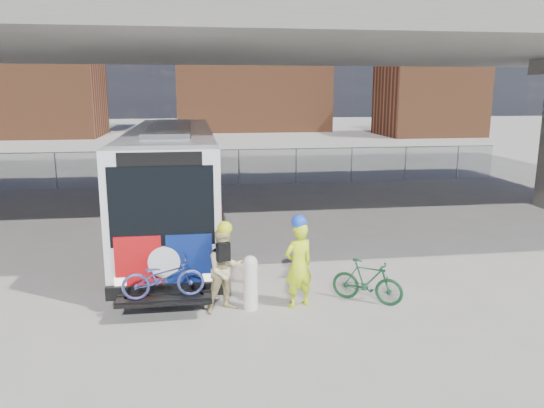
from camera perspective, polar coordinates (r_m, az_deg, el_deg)
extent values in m
plane|color=#9E9991|center=(15.80, -3.40, -5.49)|extent=(160.00, 160.00, 0.00)
cube|color=silver|center=(17.57, -10.67, 2.65)|extent=(2.55, 12.00, 3.20)
cube|color=black|center=(17.98, -10.70, 4.92)|extent=(2.61, 11.00, 1.28)
cube|color=black|center=(11.66, -11.77, -0.22)|extent=(2.24, 0.12, 1.76)
cube|color=black|center=(11.49, -11.99, 4.78)|extent=(1.78, 0.12, 0.30)
cube|color=black|center=(12.10, -11.41, -9.07)|extent=(2.55, 0.20, 0.30)
cube|color=#B10D10|center=(11.96, -14.18, -6.16)|extent=(1.00, 0.08, 1.20)
cube|color=navy|center=(11.89, -8.87, -6.03)|extent=(1.00, 0.08, 1.20)
cylinder|color=silver|center=(11.89, -11.53, -6.13)|extent=(0.70, 0.06, 0.70)
cube|color=gray|center=(17.38, -10.89, 8.09)|extent=(1.28, 7.20, 0.14)
cube|color=black|center=(11.64, -11.52, -9.95)|extent=(2.00, 0.70, 0.06)
cylinder|color=black|center=(13.74, -15.93, -6.48)|extent=(0.30, 1.00, 1.00)
cylinder|color=black|center=(13.62, -6.20, -6.24)|extent=(0.30, 1.00, 1.00)
cylinder|color=black|center=(22.03, -13.15, 0.60)|extent=(0.30, 1.00, 1.00)
cylinder|color=black|center=(21.95, -7.13, 0.79)|extent=(0.30, 1.00, 1.00)
cube|color=#B10D10|center=(14.11, -16.42, -2.64)|extent=(0.06, 2.60, 1.70)
cube|color=navy|center=(15.65, -15.64, -1.17)|extent=(0.06, 1.40, 1.70)
cube|color=#B10D10|center=(13.98, -5.76, -2.34)|extent=(0.06, 2.60, 1.70)
cube|color=navy|center=(15.53, -6.05, -0.88)|extent=(0.06, 1.40, 1.70)
imported|color=#3F488C|center=(11.47, -11.63, -7.72)|extent=(1.76, 0.73, 0.90)
cube|color=#605E59|center=(19.16, -4.79, 17.99)|extent=(40.00, 16.00, 1.50)
cube|color=#605E59|center=(19.26, -4.83, 20.36)|extent=(40.00, 0.60, 0.80)
cylinder|color=gray|center=(28.10, -22.22, 3.28)|extent=(0.06, 0.06, 1.80)
cylinder|color=gray|center=(27.42, -14.07, 3.62)|extent=(0.06, 0.06, 1.80)
cylinder|color=gray|center=(27.32, -5.67, 3.89)|extent=(0.06, 0.06, 1.80)
cylinder|color=gray|center=(27.80, 2.61, 4.08)|extent=(0.06, 0.06, 1.80)
cylinder|color=gray|center=(28.83, 10.46, 4.18)|extent=(0.06, 0.06, 1.80)
cylinder|color=gray|center=(30.35, 17.64, 4.20)|extent=(0.06, 0.06, 1.80)
plane|color=gray|center=(27.32, -5.67, 3.89)|extent=(30.00, 0.00, 30.00)
cube|color=gray|center=(27.20, -5.71, 5.81)|extent=(30.00, 0.05, 0.04)
cube|color=brown|center=(62.30, -24.51, 11.25)|extent=(14.00, 10.00, 10.00)
cube|color=brown|center=(67.42, -2.30, 13.13)|extent=(18.00, 12.00, 12.00)
cube|color=brown|center=(60.55, 16.55, 10.88)|extent=(10.00, 8.00, 8.00)
cylinder|color=brown|center=(72.08, 4.05, 18.23)|extent=(2.20, 2.20, 25.00)
cylinder|color=white|center=(11.87, -2.34, -8.79)|extent=(0.32, 0.32, 1.08)
sphere|color=white|center=(11.69, -2.36, -6.32)|extent=(0.32, 0.32, 0.32)
imported|color=#D9FF1A|center=(11.88, 2.87, -6.58)|extent=(0.83, 0.69, 1.94)
sphere|color=blue|center=(11.60, 2.92, -1.94)|extent=(0.34, 0.34, 0.34)
imported|color=#D5C488|center=(11.70, -5.01, -7.12)|extent=(1.10, 0.99, 1.86)
sphere|color=yellow|center=(11.42, -5.10, -2.62)|extent=(0.32, 0.32, 0.32)
cube|color=black|center=(11.37, -5.28, -5.16)|extent=(0.32, 0.25, 0.40)
imported|color=#164626|center=(12.44, 10.21, -8.19)|extent=(1.64, 1.33, 1.00)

